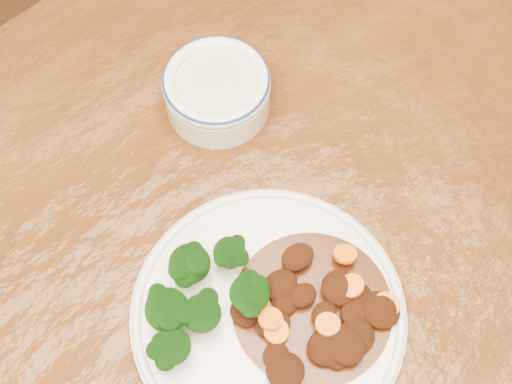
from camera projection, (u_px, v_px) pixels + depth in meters
dining_table at (221, 324)px, 0.80m from camera, size 1.60×1.07×0.75m
dinner_plate at (268, 314)px, 0.71m from camera, size 0.28×0.28×0.02m
broccoli_florets at (199, 297)px, 0.69m from camera, size 0.13×0.10×0.05m
mince_stew at (315, 314)px, 0.70m from camera, size 0.16×0.16×0.03m
dip_bowl at (217, 90)px, 0.80m from camera, size 0.12×0.12×0.06m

